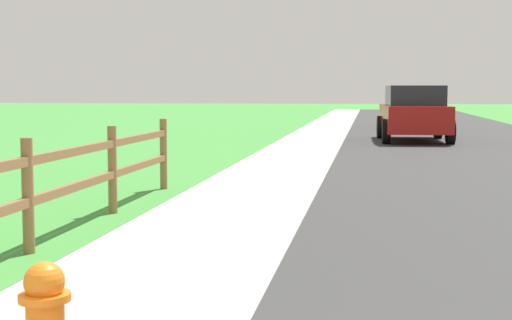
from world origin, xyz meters
TOP-DOWN VIEW (x-y plane):
  - ground_plane at (0.00, 25.00)m, footprint 120.00×120.00m
  - road_asphalt at (3.50, 27.00)m, footprint 7.00×66.00m
  - curb_concrete at (-3.00, 27.00)m, footprint 6.00×66.00m
  - grass_verge at (-4.50, 27.00)m, footprint 5.00×66.00m
  - rail_fence at (-2.38, 5.09)m, footprint 0.11×9.75m
  - parked_suv_red at (2.07, 22.05)m, footprint 2.17×4.33m
  - parked_car_silver at (2.37, 30.54)m, footprint 2.12×4.56m

SIDE VIEW (x-z plane):
  - ground_plane at x=0.00m, z-range 0.00..0.00m
  - road_asphalt at x=3.50m, z-range 0.00..0.01m
  - curb_concrete at x=-3.00m, z-range 0.00..0.01m
  - grass_verge at x=-4.50m, z-range 0.00..0.01m
  - rail_fence at x=-2.38m, z-range 0.09..1.18m
  - parked_car_silver at x=2.37m, z-range 0.00..1.51m
  - parked_suv_red at x=2.07m, z-range 0.01..1.68m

